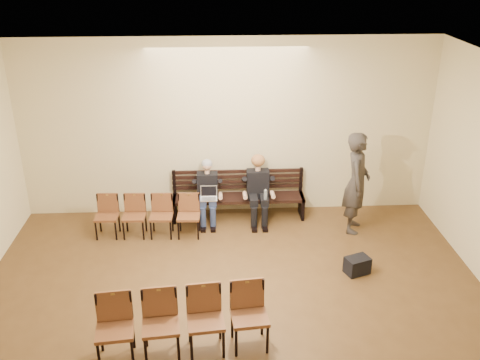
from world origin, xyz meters
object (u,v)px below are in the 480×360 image
object	(u,v)px
laptop	(209,200)
water_bottle	(265,201)
passerby	(357,175)
chair_row_front	(148,217)
seated_man	(208,193)
chair_row_back	(183,324)
seated_woman	(258,191)
bench	(238,207)
bag	(357,265)

from	to	relation	value
laptop	water_bottle	xyz separation A→B (m)	(1.07, -0.07, -0.01)
laptop	passerby	bearing A→B (deg)	-15.44
chair_row_front	laptop	bearing A→B (deg)	17.16
seated_man	chair_row_back	bearing A→B (deg)	-94.74
seated_woman	laptop	size ratio (longest dim) A/B	3.91
seated_woman	water_bottle	bearing A→B (deg)	-69.36
water_bottle	chair_row_back	bearing A→B (deg)	-112.41
bench	chair_row_front	world-z (taller)	chair_row_front
seated_woman	passerby	xyz separation A→B (m)	(1.78, -0.48, 0.50)
bench	chair_row_front	bearing A→B (deg)	-159.23
passerby	bench	bearing A→B (deg)	91.06
chair_row_front	passerby	bearing A→B (deg)	3.13
seated_woman	chair_row_back	world-z (taller)	seated_woman
bag	chair_row_front	world-z (taller)	chair_row_front
water_bottle	bag	xyz separation A→B (m)	(1.38, -1.66, -0.41)
seated_woman	water_bottle	world-z (taller)	seated_woman
bench	laptop	size ratio (longest dim) A/B	8.21
bench	bag	xyz separation A→B (m)	(1.87, -2.08, -0.08)
seated_woman	bag	size ratio (longest dim) A/B	3.19
seated_man	chair_row_back	xyz separation A→B (m)	(-0.31, -3.70, -0.13)
chair_row_back	seated_woman	bearing A→B (deg)	64.97
laptop	bench	bearing A→B (deg)	20.92
water_bottle	passerby	distance (m)	1.77
bench	bag	world-z (taller)	bench
seated_man	chair_row_front	distance (m)	1.25
seated_woman	chair_row_front	world-z (taller)	seated_woman
seated_woman	bag	world-z (taller)	seated_woman
bench	chair_row_back	world-z (taller)	chair_row_back
chair_row_back	bench	bearing A→B (deg)	70.75
bag	seated_woman	bearing A→B (deg)	127.32
bench	laptop	distance (m)	0.76
laptop	water_bottle	distance (m)	1.07
seated_woman	seated_man	bearing A→B (deg)	180.00
seated_man	bag	distance (m)	3.19
chair_row_front	seated_woman	bearing A→B (deg)	16.61
water_bottle	chair_row_back	size ratio (longest dim) A/B	0.09
water_bottle	seated_man	bearing A→B (deg)	164.66
seated_woman	passerby	distance (m)	1.91
chair_row_back	laptop	bearing A→B (deg)	78.72
bag	seated_man	bearing A→B (deg)	141.63
seated_man	laptop	distance (m)	0.23
bench	chair_row_front	xyz separation A→B (m)	(-1.71, -0.65, 0.17)
seated_man	passerby	bearing A→B (deg)	-9.85
bench	water_bottle	distance (m)	0.72
passerby	seated_man	bearing A→B (deg)	96.73
passerby	chair_row_back	world-z (taller)	passerby
seated_man	water_bottle	xyz separation A→B (m)	(1.09, -0.30, -0.04)
passerby	chair_row_front	distance (m)	3.94
passerby	chair_row_front	size ratio (longest dim) A/B	1.16
seated_man	chair_row_front	world-z (taller)	seated_man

